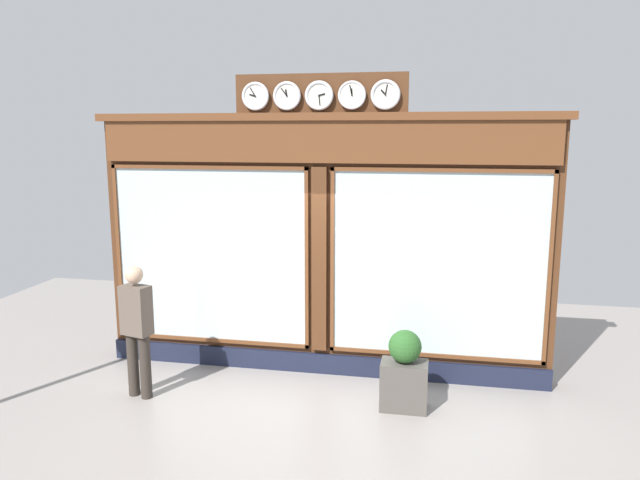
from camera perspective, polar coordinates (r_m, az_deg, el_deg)
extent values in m
cube|color=#4C2B16|center=(8.17, 0.20, -0.86)|extent=(6.11, 0.30, 3.44)
cube|color=#191E33|center=(8.46, -0.03, -11.64)|extent=(6.11, 0.08, 0.28)
cube|color=brown|center=(7.83, -0.06, 9.33)|extent=(5.99, 0.08, 0.54)
cube|color=brown|center=(7.85, -0.03, 11.68)|extent=(6.23, 0.20, 0.10)
cube|color=silver|center=(7.90, 11.12, -2.35)|extent=(2.71, 0.02, 2.40)
cube|color=brown|center=(7.71, 11.43, 6.54)|extent=(2.81, 0.04, 0.05)
cube|color=brown|center=(8.23, 10.82, -10.74)|extent=(2.81, 0.04, 0.05)
cube|color=brown|center=(8.00, 21.04, -2.68)|extent=(0.05, 0.04, 2.50)
cube|color=brown|center=(7.99, 1.18, -2.01)|extent=(0.05, 0.04, 2.50)
cube|color=silver|center=(8.47, -10.39, -1.48)|extent=(2.71, 0.02, 2.40)
cube|color=brown|center=(8.29, -10.72, 6.81)|extent=(2.81, 0.04, 0.05)
cube|color=brown|center=(8.78, -10.18, -9.35)|extent=(2.81, 0.04, 0.05)
cube|color=brown|center=(9.04, -18.60, -1.11)|extent=(0.05, 0.04, 2.50)
cube|color=brown|center=(8.05, -1.27, -1.91)|extent=(0.05, 0.04, 2.50)
cube|color=#4C2B16|center=(8.02, -0.04, -1.96)|extent=(0.20, 0.10, 2.50)
cube|color=#4C2B16|center=(7.90, 0.03, 13.57)|extent=(2.25, 0.06, 0.56)
cylinder|color=silver|center=(7.71, 6.25, 13.59)|extent=(0.30, 0.02, 0.30)
torus|color=silver|center=(7.70, 6.25, 13.59)|extent=(0.37, 0.05, 0.37)
cube|color=black|center=(7.70, 6.04, 13.83)|extent=(0.07, 0.01, 0.07)
cube|color=black|center=(7.70, 6.34, 14.06)|extent=(0.03, 0.01, 0.13)
sphere|color=black|center=(7.69, 6.24, 13.60)|extent=(0.02, 0.02, 0.02)
cylinder|color=silver|center=(7.75, 3.06, 13.62)|extent=(0.30, 0.02, 0.30)
torus|color=silver|center=(7.75, 3.06, 13.62)|extent=(0.36, 0.03, 0.36)
cube|color=black|center=(7.74, 3.02, 13.92)|extent=(0.02, 0.01, 0.08)
cube|color=black|center=(7.75, 2.94, 14.08)|extent=(0.04, 0.01, 0.13)
sphere|color=black|center=(7.74, 3.04, 13.63)|extent=(0.02, 0.02, 0.02)
cylinder|color=silver|center=(7.82, -0.09, 13.60)|extent=(0.30, 0.02, 0.30)
torus|color=silver|center=(7.82, -0.09, 13.60)|extent=(0.37, 0.05, 0.37)
cube|color=black|center=(7.80, 0.18, 13.68)|extent=(0.08, 0.01, 0.04)
cube|color=black|center=(7.81, -0.06, 13.15)|extent=(0.02, 0.01, 0.13)
sphere|color=black|center=(7.81, -0.11, 13.61)|extent=(0.02, 0.02, 0.02)
cylinder|color=silver|center=(7.92, -3.17, 13.55)|extent=(0.30, 0.02, 0.30)
torus|color=silver|center=(7.91, -3.17, 13.55)|extent=(0.37, 0.04, 0.37)
cube|color=black|center=(7.91, -3.25, 13.84)|extent=(0.03, 0.01, 0.08)
cube|color=black|center=(7.91, -3.47, 13.91)|extent=(0.09, 0.01, 0.11)
sphere|color=black|center=(7.90, -3.20, 13.56)|extent=(0.02, 0.02, 0.02)
cylinder|color=silver|center=(8.03, -6.17, 13.46)|extent=(0.30, 0.02, 0.30)
torus|color=silver|center=(8.03, -6.18, 13.46)|extent=(0.37, 0.04, 0.37)
cube|color=black|center=(8.03, -6.47, 13.54)|extent=(0.08, 0.01, 0.04)
cube|color=black|center=(8.03, -6.44, 13.84)|extent=(0.08, 0.01, 0.11)
sphere|color=black|center=(8.01, -6.21, 13.47)|extent=(0.02, 0.02, 0.02)
cylinder|color=#312A24|center=(8.07, -17.38, -11.20)|extent=(0.14, 0.14, 0.82)
cylinder|color=#312A24|center=(7.94, -16.30, -11.50)|extent=(0.14, 0.14, 0.82)
cube|color=brown|center=(7.77, -17.12, -6.40)|extent=(0.40, 0.30, 0.62)
sphere|color=tan|center=(7.66, -17.29, -3.17)|extent=(0.22, 0.22, 0.22)
cube|color=#4C4742|center=(7.47, 8.00, -13.55)|extent=(0.56, 0.36, 0.59)
sphere|color=#285623|center=(7.29, 8.09, -10.01)|extent=(0.39, 0.39, 0.39)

